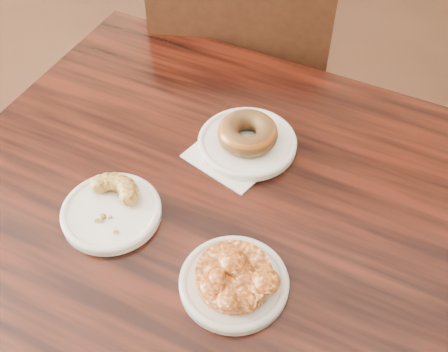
# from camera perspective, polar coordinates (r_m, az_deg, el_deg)

# --- Properties ---
(cafe_table) EXTENTS (1.17, 1.17, 0.75)m
(cafe_table) POSITION_cam_1_polar(r_m,az_deg,el_deg) (1.23, -2.18, -15.17)
(cafe_table) COLOR black
(cafe_table) RESTS_ON floor
(chair_far) EXTENTS (0.45, 0.45, 0.90)m
(chair_far) POSITION_cam_1_polar(r_m,az_deg,el_deg) (1.62, 1.95, 8.90)
(chair_far) COLOR black
(chair_far) RESTS_ON floor
(napkin) EXTENTS (0.20, 0.20, 0.00)m
(napkin) POSITION_cam_1_polar(r_m,az_deg,el_deg) (1.01, 1.17, 2.39)
(napkin) COLOR white
(napkin) RESTS_ON cafe_table
(plate_donut) EXTENTS (0.18, 0.18, 0.01)m
(plate_donut) POSITION_cam_1_polar(r_m,az_deg,el_deg) (1.02, 2.37, 3.39)
(plate_donut) COLOR white
(plate_donut) RESTS_ON napkin
(plate_cruller) EXTENTS (0.16, 0.16, 0.01)m
(plate_cruller) POSITION_cam_1_polar(r_m,az_deg,el_deg) (0.93, -11.37, -3.65)
(plate_cruller) COLOR white
(plate_cruller) RESTS_ON cafe_table
(plate_fritter) EXTENTS (0.16, 0.16, 0.01)m
(plate_fritter) POSITION_cam_1_polar(r_m,az_deg,el_deg) (0.84, 1.01, -10.81)
(plate_fritter) COLOR silver
(plate_fritter) RESTS_ON cafe_table
(glazed_donut) EXTENTS (0.11, 0.11, 0.04)m
(glazed_donut) POSITION_cam_1_polar(r_m,az_deg,el_deg) (1.00, 2.41, 4.40)
(glazed_donut) COLOR brown
(glazed_donut) RESTS_ON plate_donut
(apple_fritter) EXTENTS (0.15, 0.15, 0.04)m
(apple_fritter) POSITION_cam_1_polar(r_m,az_deg,el_deg) (0.82, 1.04, -9.94)
(apple_fritter) COLOR #4A1D07
(apple_fritter) RESTS_ON plate_fritter
(cruller_fragment) EXTENTS (0.11, 0.11, 0.03)m
(cruller_fragment) POSITION_cam_1_polar(r_m,az_deg,el_deg) (0.92, -11.57, -2.85)
(cruller_fragment) COLOR #5B3612
(cruller_fragment) RESTS_ON plate_cruller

